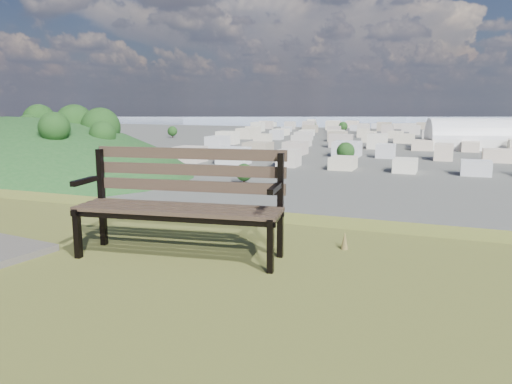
% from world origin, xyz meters
% --- Properties ---
extents(park_bench, '(1.99, 0.88, 1.01)m').
position_xyz_m(park_bench, '(0.99, 2.46, 25.57)').
color(park_bench, '#423226').
rests_on(park_bench, hilltop_mesa).
extents(arena, '(60.51, 37.22, 23.79)m').
position_xyz_m(arena, '(18.18, 317.35, 5.61)').
color(arena, silver).
rests_on(arena, ground).
extents(green_wooded_hill, '(168.08, 134.47, 84.04)m').
position_xyz_m(green_wooded_hill, '(-152.61, 140.58, 0.12)').
color(green_wooded_hill, '#173D18').
rests_on(green_wooded_hill, ground).
extents(city_blocks, '(395.00, 361.00, 7.00)m').
position_xyz_m(city_blocks, '(0.00, 394.44, 3.50)').
color(city_blocks, beige).
rests_on(city_blocks, ground).
extents(city_trees, '(406.52, 387.20, 9.98)m').
position_xyz_m(city_trees, '(-26.39, 319.00, 4.83)').
color(city_trees, '#2F1F17').
rests_on(city_trees, ground).
extents(bay_water, '(2400.00, 700.00, 0.12)m').
position_xyz_m(bay_water, '(0.00, 900.00, 0.00)').
color(bay_water, '#7F8FA2').
rests_on(bay_water, ground).
extents(far_hills, '(2050.00, 340.00, 60.00)m').
position_xyz_m(far_hills, '(-60.92, 1402.93, 25.47)').
color(far_hills, '#9BA8C1').
rests_on(far_hills, ground).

